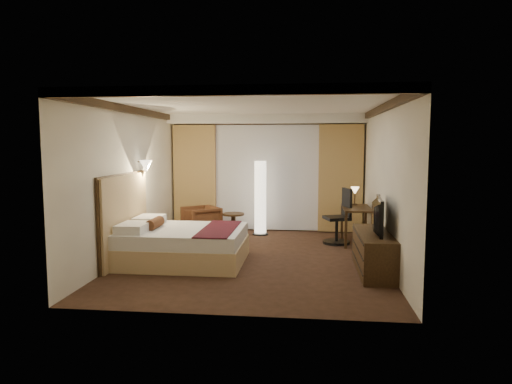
# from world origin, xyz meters

# --- Properties ---
(floor) EXTENTS (4.50, 5.50, 0.01)m
(floor) POSITION_xyz_m (0.00, 0.00, 0.00)
(floor) COLOR #321F13
(floor) RESTS_ON ground
(ceiling) EXTENTS (4.50, 5.50, 0.01)m
(ceiling) POSITION_xyz_m (0.00, 0.00, 2.70)
(ceiling) COLOR white
(ceiling) RESTS_ON back_wall
(back_wall) EXTENTS (4.50, 0.02, 2.70)m
(back_wall) POSITION_xyz_m (0.00, 2.75, 1.35)
(back_wall) COLOR beige
(back_wall) RESTS_ON floor
(left_wall) EXTENTS (0.02, 5.50, 2.70)m
(left_wall) POSITION_xyz_m (-2.25, 0.00, 1.35)
(left_wall) COLOR beige
(left_wall) RESTS_ON floor
(right_wall) EXTENTS (0.02, 5.50, 2.70)m
(right_wall) POSITION_xyz_m (2.25, 0.00, 1.35)
(right_wall) COLOR beige
(right_wall) RESTS_ON floor
(crown_molding) EXTENTS (4.50, 5.50, 0.12)m
(crown_molding) POSITION_xyz_m (0.00, 0.00, 2.64)
(crown_molding) COLOR black
(crown_molding) RESTS_ON ceiling
(soffit) EXTENTS (4.50, 0.50, 0.20)m
(soffit) POSITION_xyz_m (0.00, 2.50, 2.60)
(soffit) COLOR white
(soffit) RESTS_ON ceiling
(curtain_sheer) EXTENTS (2.48, 0.04, 2.45)m
(curtain_sheer) POSITION_xyz_m (0.00, 2.67, 1.25)
(curtain_sheer) COLOR silver
(curtain_sheer) RESTS_ON back_wall
(curtain_left_drape) EXTENTS (1.00, 0.14, 2.45)m
(curtain_left_drape) POSITION_xyz_m (-1.70, 2.61, 1.25)
(curtain_left_drape) COLOR tan
(curtain_left_drape) RESTS_ON back_wall
(curtain_right_drape) EXTENTS (1.00, 0.14, 2.45)m
(curtain_right_drape) POSITION_xyz_m (1.70, 2.61, 1.25)
(curtain_right_drape) COLOR tan
(curtain_right_drape) RESTS_ON back_wall
(wall_sconce) EXTENTS (0.24, 0.24, 0.24)m
(wall_sconce) POSITION_xyz_m (-2.09, 0.40, 1.62)
(wall_sconce) COLOR white
(wall_sconce) RESTS_ON left_wall
(bed) EXTENTS (2.06, 1.61, 0.60)m
(bed) POSITION_xyz_m (-1.16, -0.41, 0.30)
(bed) COLOR white
(bed) RESTS_ON floor
(headboard) EXTENTS (0.12, 1.91, 1.50)m
(headboard) POSITION_xyz_m (-2.20, -0.41, 0.75)
(headboard) COLOR tan
(headboard) RESTS_ON floor
(armchair) EXTENTS (0.96, 0.97, 0.73)m
(armchair) POSITION_xyz_m (-1.39, 1.85, 0.36)
(armchair) COLOR #503018
(armchair) RESTS_ON floor
(side_table) EXTENTS (0.48, 0.48, 0.52)m
(side_table) POSITION_xyz_m (-0.66, 1.83, 0.26)
(side_table) COLOR black
(side_table) RESTS_ON floor
(floor_lamp) EXTENTS (0.35, 0.35, 1.67)m
(floor_lamp) POSITION_xyz_m (-0.10, 2.15, 0.84)
(floor_lamp) COLOR white
(floor_lamp) RESTS_ON floor
(desk) EXTENTS (0.55, 1.09, 0.75)m
(desk) POSITION_xyz_m (1.95, 1.45, 0.38)
(desk) COLOR black
(desk) RESTS_ON floor
(desk_lamp) EXTENTS (0.18, 0.18, 0.34)m
(desk_lamp) POSITION_xyz_m (1.95, 1.85, 0.92)
(desk_lamp) COLOR #FFD899
(desk_lamp) RESTS_ON desk
(office_chair) EXTENTS (0.69, 0.69, 1.14)m
(office_chair) POSITION_xyz_m (1.55, 1.40, 0.57)
(office_chair) COLOR black
(office_chair) RESTS_ON floor
(dresser) EXTENTS (0.50, 1.63, 0.64)m
(dresser) POSITION_xyz_m (2.00, -0.65, 0.32)
(dresser) COLOR black
(dresser) RESTS_ON floor
(television) EXTENTS (0.69, 1.09, 0.14)m
(television) POSITION_xyz_m (1.97, -0.65, 0.93)
(television) COLOR black
(television) RESTS_ON dresser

